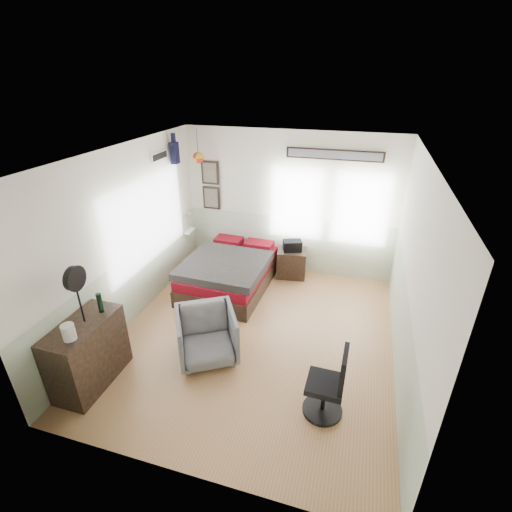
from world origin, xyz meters
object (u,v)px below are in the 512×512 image
object	(u,v)px
bed	(229,272)
dresser	(88,353)
armchair	(207,335)
nightstand	(292,263)
task_chair	(329,388)

from	to	relation	value
bed	dresser	distance (m)	2.83
armchair	nightstand	distance (m)	2.67
armchair	task_chair	size ratio (longest dim) A/B	0.86
bed	nightstand	world-z (taller)	bed
armchair	task_chair	xyz separation A→B (m)	(1.71, -0.50, 0.02)
armchair	bed	bearing A→B (deg)	70.44
bed	nightstand	distance (m)	1.25
task_chair	dresser	bearing A→B (deg)	-171.95
armchair	nightstand	xyz separation A→B (m)	(0.66, 2.58, -0.09)
dresser	armchair	world-z (taller)	dresser
dresser	task_chair	distance (m)	2.97
armchair	task_chair	distance (m)	1.78
bed	dresser	world-z (taller)	dresser
nightstand	task_chair	xyz separation A→B (m)	(1.06, -3.08, 0.11)
dresser	task_chair	size ratio (longest dim) A/B	1.07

